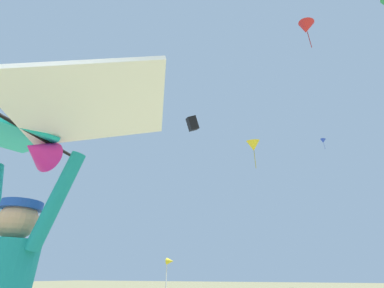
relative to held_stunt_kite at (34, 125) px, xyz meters
The scene contains 6 objects.
held_stunt_kite is the anchor object (origin of this frame).
distant_kite_black_low_right 18.76m from the held_stunt_kite, 110.07° to the left, with size 1.07×1.33×1.40m.
distant_kite_yellow_far_center 12.62m from the held_stunt_kite, 91.89° to the left, with size 0.81×0.90×1.65m.
distant_kite_red_high_left 22.52m from the held_stunt_kite, 74.87° to the left, with size 1.69×1.69×2.77m.
distant_kite_blue_mid_right 38.32m from the held_stunt_kite, 81.51° to the left, with size 0.91×0.86×1.61m.
marker_flag 9.35m from the held_stunt_kite, 112.60° to the left, with size 0.30×0.24×1.80m.
Camera 1 is at (1.95, -0.77, 1.19)m, focal length 24.20 mm.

